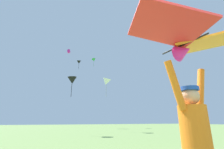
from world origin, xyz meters
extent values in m
cylinder|color=orange|center=(0.03, -0.01, 1.10)|extent=(0.38, 0.38, 0.56)
sphere|color=tan|center=(0.03, -0.01, 1.49)|extent=(0.23, 0.23, 0.23)
cylinder|color=#1E47AD|center=(0.03, -0.01, 1.59)|extent=(0.27, 0.27, 0.05)
cylinder|color=orange|center=(0.29, 0.03, 1.61)|extent=(0.29, 0.13, 0.62)
cylinder|color=orange|center=(-0.24, -0.05, 1.61)|extent=(0.29, 0.13, 0.62)
cylinder|color=black|center=(0.03, -0.01, 2.23)|extent=(0.13, 0.73, 0.02)
cube|color=orange|center=(0.47, -0.06, 2.32)|extent=(1.12, 1.08, 0.21)
cube|color=red|center=(-0.39, -0.18, 2.32)|extent=(1.03, 0.95, 0.21)
cone|color=#DB2393|center=(0.03, -0.01, 2.13)|extent=(0.27, 0.23, 0.24)
cone|color=black|center=(4.05, 31.45, 13.76)|extent=(1.18, 1.27, 0.93)
cylinder|color=black|center=(4.05, 31.45, 12.77)|extent=(0.04, 0.04, 1.29)
cube|color=#DB2393|center=(2.03, 34.90, 17.55)|extent=(0.74, 0.83, 0.90)
cone|color=black|center=(0.55, 14.59, 5.22)|extent=(1.06, 1.06, 0.85)
cylinder|color=black|center=(0.55, 14.59, 4.19)|extent=(0.04, 0.04, 1.34)
cone|color=white|center=(5.48, 17.73, 6.26)|extent=(1.58, 1.60, 1.30)
cylinder|color=#A4A4A4|center=(5.48, 17.73, 5.04)|extent=(0.05, 0.05, 1.58)
cone|color=green|center=(7.65, 32.17, 15.05)|extent=(1.20, 1.20, 1.01)
cylinder|color=#237931|center=(7.65, 32.17, 14.08)|extent=(0.04, 0.04, 1.25)
camera|label=1|loc=(-1.68, -1.49, 1.19)|focal=25.19mm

